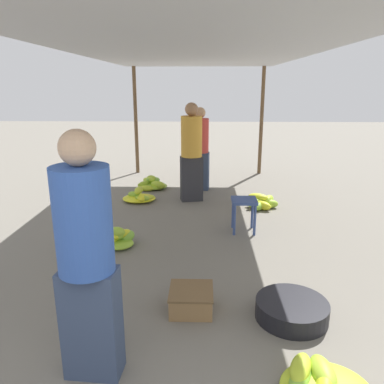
{
  "coord_description": "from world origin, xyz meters",
  "views": [
    {
      "loc": [
        0.12,
        -1.32,
        1.95
      ],
      "look_at": [
        0.0,
        2.63,
        0.83
      ],
      "focal_mm": 35.0,
      "sensor_mm": 36.0,
      "label": 1
    }
  ],
  "objects_px": {
    "banana_pile_left_2": "(140,197)",
    "banana_pile_left_0": "(152,184)",
    "basin_black": "(292,310)",
    "banana_pile_right_1": "(262,203)",
    "crate_near": "(191,300)",
    "shopper_walking_far": "(200,148)",
    "shopper_walking_mid": "(192,151)",
    "banana_pile_left_1": "(119,237)",
    "stool": "(244,206)",
    "vendor_foreground": "(86,257)"
  },
  "relations": [
    {
      "from": "banana_pile_left_1",
      "to": "crate_near",
      "type": "bearing_deg",
      "value": -55.11
    },
    {
      "from": "banana_pile_left_2",
      "to": "banana_pile_left_1",
      "type": "bearing_deg",
      "value": -88.45
    },
    {
      "from": "stool",
      "to": "banana_pile_left_1",
      "type": "height_order",
      "value": "stool"
    },
    {
      "from": "banana_pile_left_0",
      "to": "banana_pile_left_1",
      "type": "relative_size",
      "value": 1.42
    },
    {
      "from": "basin_black",
      "to": "banana_pile_right_1",
      "type": "relative_size",
      "value": 1.14
    },
    {
      "from": "banana_pile_left_0",
      "to": "banana_pile_left_2",
      "type": "bearing_deg",
      "value": -96.19
    },
    {
      "from": "banana_pile_left_1",
      "to": "stool",
      "type": "bearing_deg",
      "value": 18.88
    },
    {
      "from": "banana_pile_left_2",
      "to": "crate_near",
      "type": "xyz_separation_m",
      "value": [
        1.0,
        -3.25,
        0.02
      ]
    },
    {
      "from": "banana_pile_left_0",
      "to": "vendor_foreground",
      "type": "bearing_deg",
      "value": -86.94
    },
    {
      "from": "shopper_walking_far",
      "to": "banana_pile_left_2",
      "type": "bearing_deg",
      "value": -141.05
    },
    {
      "from": "basin_black",
      "to": "banana_pile_right_1",
      "type": "xyz_separation_m",
      "value": [
        0.2,
        3.07,
        0.01
      ]
    },
    {
      "from": "basin_black",
      "to": "banana_pile_left_0",
      "type": "relative_size",
      "value": 1.03
    },
    {
      "from": "vendor_foreground",
      "to": "banana_pile_left_1",
      "type": "relative_size",
      "value": 4.01
    },
    {
      "from": "banana_pile_left_0",
      "to": "banana_pile_left_2",
      "type": "distance_m",
      "value": 0.85
    },
    {
      "from": "banana_pile_left_1",
      "to": "shopper_walking_far",
      "type": "bearing_deg",
      "value": 70.23
    },
    {
      "from": "banana_pile_left_0",
      "to": "crate_near",
      "type": "relative_size",
      "value": 1.55
    },
    {
      "from": "banana_pile_left_0",
      "to": "banana_pile_left_2",
      "type": "height_order",
      "value": "same"
    },
    {
      "from": "banana_pile_left_0",
      "to": "shopper_walking_far",
      "type": "bearing_deg",
      "value": -1.01
    },
    {
      "from": "crate_near",
      "to": "shopper_walking_mid",
      "type": "relative_size",
      "value": 0.23
    },
    {
      "from": "banana_pile_right_1",
      "to": "crate_near",
      "type": "relative_size",
      "value": 1.4
    },
    {
      "from": "shopper_walking_mid",
      "to": "vendor_foreground",
      "type": "bearing_deg",
      "value": -97.49
    },
    {
      "from": "stool",
      "to": "banana_pile_left_2",
      "type": "distance_m",
      "value": 2.15
    },
    {
      "from": "banana_pile_left_0",
      "to": "banana_pile_right_1",
      "type": "distance_m",
      "value": 2.29
    },
    {
      "from": "banana_pile_right_1",
      "to": "crate_near",
      "type": "bearing_deg",
      "value": -109.95
    },
    {
      "from": "crate_near",
      "to": "shopper_walking_far",
      "type": "relative_size",
      "value": 0.25
    },
    {
      "from": "vendor_foreground",
      "to": "banana_pile_left_0",
      "type": "distance_m",
      "value": 4.96
    },
    {
      "from": "vendor_foreground",
      "to": "crate_near",
      "type": "relative_size",
      "value": 4.38
    },
    {
      "from": "banana_pile_left_1",
      "to": "vendor_foreground",
      "type": "bearing_deg",
      "value": -82.0
    },
    {
      "from": "crate_near",
      "to": "shopper_walking_mid",
      "type": "distance_m",
      "value": 3.45
    },
    {
      "from": "banana_pile_right_1",
      "to": "shopper_walking_far",
      "type": "height_order",
      "value": "shopper_walking_far"
    },
    {
      "from": "vendor_foreground",
      "to": "banana_pile_left_2",
      "type": "distance_m",
      "value": 4.13
    },
    {
      "from": "banana_pile_left_2",
      "to": "shopper_walking_mid",
      "type": "xyz_separation_m",
      "value": [
        0.9,
        0.1,
        0.8
      ]
    },
    {
      "from": "banana_pile_left_2",
      "to": "banana_pile_left_0",
      "type": "bearing_deg",
      "value": 83.81
    },
    {
      "from": "crate_near",
      "to": "banana_pile_left_0",
      "type": "bearing_deg",
      "value": 102.51
    },
    {
      "from": "vendor_foreground",
      "to": "banana_pile_left_0",
      "type": "height_order",
      "value": "vendor_foreground"
    },
    {
      "from": "banana_pile_right_1",
      "to": "banana_pile_left_0",
      "type": "bearing_deg",
      "value": 150.32
    },
    {
      "from": "basin_black",
      "to": "shopper_walking_far",
      "type": "relative_size",
      "value": 0.4
    },
    {
      "from": "banana_pile_left_2",
      "to": "crate_near",
      "type": "height_order",
      "value": "banana_pile_left_2"
    },
    {
      "from": "stool",
      "to": "banana_pile_left_2",
      "type": "relative_size",
      "value": 0.79
    },
    {
      "from": "basin_black",
      "to": "banana_pile_left_2",
      "type": "distance_m",
      "value": 3.85
    },
    {
      "from": "banana_pile_left_0",
      "to": "banana_pile_left_1",
      "type": "bearing_deg",
      "value": -90.85
    },
    {
      "from": "banana_pile_left_0",
      "to": "shopper_walking_mid",
      "type": "xyz_separation_m",
      "value": [
        0.8,
        -0.75,
        0.78
      ]
    },
    {
      "from": "banana_pile_right_1",
      "to": "shopper_walking_mid",
      "type": "distance_m",
      "value": 1.47
    },
    {
      "from": "banana_pile_left_2",
      "to": "shopper_walking_far",
      "type": "height_order",
      "value": "shopper_walking_far"
    },
    {
      "from": "banana_pile_right_1",
      "to": "shopper_walking_far",
      "type": "distance_m",
      "value": 1.7
    },
    {
      "from": "banana_pile_left_1",
      "to": "shopper_walking_far",
      "type": "xyz_separation_m",
      "value": [
        0.98,
        2.72,
        0.7
      ]
    },
    {
      "from": "banana_pile_left_0",
      "to": "shopper_walking_mid",
      "type": "relative_size",
      "value": 0.36
    },
    {
      "from": "stool",
      "to": "banana_pile_left_0",
      "type": "distance_m",
      "value": 2.71
    },
    {
      "from": "banana_pile_left_1",
      "to": "banana_pile_right_1",
      "type": "relative_size",
      "value": 0.78
    },
    {
      "from": "banana_pile_left_2",
      "to": "shopper_walking_far",
      "type": "distance_m",
      "value": 1.52
    }
  ]
}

